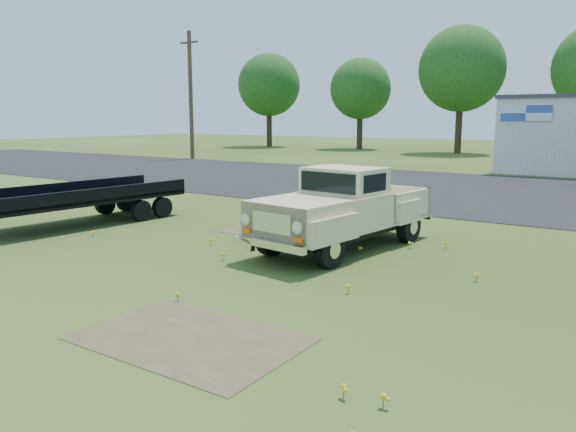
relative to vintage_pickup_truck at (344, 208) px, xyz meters
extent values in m
plane|color=#2F4014|center=(-0.68, -2.89, -0.94)|extent=(140.00, 140.00, 0.00)
cube|color=black|center=(-0.68, 12.11, -0.94)|extent=(90.00, 14.00, 0.02)
cube|color=brown|center=(0.82, -5.89, -0.94)|extent=(3.00, 2.00, 0.01)
cube|color=brown|center=(-2.68, 0.61, -0.94)|extent=(2.20, 1.60, 0.01)
cube|color=white|center=(-0.18, 20.06, 2.26)|extent=(2.50, 0.08, 0.80)
cylinder|color=#4C3523|center=(-22.68, 19.11, 3.56)|extent=(0.30, 0.30, 9.00)
cube|color=#4C3523|center=(-22.68, 19.11, 7.26)|extent=(1.60, 0.12, 0.12)
cylinder|color=#362818|center=(-28.68, 37.11, 0.86)|extent=(0.56, 0.56, 3.60)
sphere|color=#164F17|center=(-28.68, 37.11, 5.38)|extent=(6.40, 6.40, 6.40)
cylinder|color=#362818|center=(-18.68, 38.11, 0.68)|extent=(0.56, 0.56, 3.24)
sphere|color=#164F17|center=(-18.68, 38.11, 4.75)|extent=(5.76, 5.76, 5.76)
cylinder|color=#362818|center=(-8.68, 36.61, 1.04)|extent=(0.56, 0.56, 3.96)
sphere|color=#164F17|center=(-8.68, 36.61, 6.02)|extent=(7.04, 7.04, 7.04)
camera|label=1|loc=(5.92, -11.14, 2.02)|focal=35.00mm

